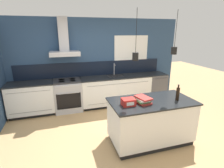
{
  "coord_description": "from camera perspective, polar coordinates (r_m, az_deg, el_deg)",
  "views": [
    {
      "loc": [
        -0.98,
        -3.2,
        2.23
      ],
      "look_at": [
        0.16,
        0.51,
        1.05
      ],
      "focal_mm": 28.0,
      "sensor_mm": 36.0,
      "label": 1
    }
  ],
  "objects": [
    {
      "name": "ground_plane",
      "position": [
        4.02,
        -0.02,
        -16.79
      ],
      "size": [
        16.0,
        16.0,
        0.0
      ],
      "primitive_type": "plane",
      "color": "tan",
      "rests_on": "ground"
    },
    {
      "name": "wall_back",
      "position": [
        5.35,
        -6.82,
        7.39
      ],
      "size": [
        5.6,
        2.46,
        2.6
      ],
      "color": "navy",
      "rests_on": "ground_plane"
    },
    {
      "name": "counter_run_left",
      "position": [
        5.26,
        -24.73,
        -4.36
      ],
      "size": [
        1.2,
        0.64,
        0.91
      ],
      "color": "black",
      "rests_on": "ground_plane"
    },
    {
      "name": "counter_run_sink",
      "position": [
        5.44,
        1.25,
        -2.03
      ],
      "size": [
        2.16,
        0.64,
        1.28
      ],
      "color": "black",
      "rests_on": "ground_plane"
    },
    {
      "name": "oven_range",
      "position": [
        5.2,
        -14.13,
        -3.58
      ],
      "size": [
        0.75,
        0.66,
        0.91
      ],
      "color": "#B5B5BA",
      "rests_on": "ground_plane"
    },
    {
      "name": "dishwasher",
      "position": [
        5.99,
        13.75,
        -0.8
      ],
      "size": [
        0.58,
        0.65,
        0.91
      ],
      "color": "#4C4C51",
      "rests_on": "ground_plane"
    },
    {
      "name": "kitchen_island",
      "position": [
        3.75,
        12.49,
        -11.67
      ],
      "size": [
        1.68,
        0.89,
        0.91
      ],
      "color": "black",
      "rests_on": "ground_plane"
    },
    {
      "name": "bottle_on_island",
      "position": [
        3.68,
        20.67,
        -2.96
      ],
      "size": [
        0.07,
        0.07,
        0.32
      ],
      "color": "black",
      "rests_on": "kitchen_island"
    },
    {
      "name": "book_stack",
      "position": [
        3.4,
        9.93,
        -5.1
      ],
      "size": [
        0.28,
        0.37,
        0.12
      ],
      "color": "#B2332D",
      "rests_on": "kitchen_island"
    },
    {
      "name": "red_supply_box",
      "position": [
        3.25,
        5.37,
        -5.86
      ],
      "size": [
        0.24,
        0.2,
        0.13
      ],
      "color": "red",
      "rests_on": "kitchen_island"
    }
  ]
}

